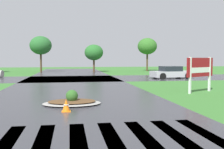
{
  "coord_description": "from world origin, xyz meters",
  "views": [
    {
      "loc": [
        -0.2,
        -3.09,
        2.15
      ],
      "look_at": [
        2.38,
        13.0,
        1.13
      ],
      "focal_mm": 42.47,
      "sensor_mm": 36.0,
      "label": 1
    }
  ],
  "objects": [
    {
      "name": "traffic_cone",
      "position": [
        -0.35,
        7.56,
        0.24
      ],
      "size": [
        0.36,
        0.36,
        0.51
      ],
      "color": "orange",
      "rests_on": "ground"
    },
    {
      "name": "median_island",
      "position": [
        -0.11,
        9.2,
        0.14
      ],
      "size": [
        2.69,
        1.85,
        0.68
      ],
      "color": "#9E9B93",
      "rests_on": "ground"
    },
    {
      "name": "car_white_sedan",
      "position": [
        10.36,
        23.43,
        0.6
      ],
      "size": [
        4.39,
        2.5,
        1.29
      ],
      "rotation": [
        0.0,
        0.0,
        0.11
      ],
      "color": "#B7B7BF",
      "rests_on": "ground"
    },
    {
      "name": "asphalt_roadway",
      "position": [
        0.0,
        10.0,
        0.0
      ],
      "size": [
        9.45,
        80.0,
        0.01
      ],
      "primitive_type": "cube",
      "color": "#35353A",
      "rests_on": "ground"
    },
    {
      "name": "estate_billboard",
      "position": [
        7.83,
        12.29,
        1.47
      ],
      "size": [
        2.36,
        1.35,
        2.22
      ],
      "rotation": [
        0.0,
        0.0,
        3.64
      ],
      "color": "white",
      "rests_on": "ground"
    },
    {
      "name": "asphalt_cross_road",
      "position": [
        0.0,
        24.63,
        0.0
      ],
      "size": [
        90.0,
        8.5,
        0.01
      ],
      "primitive_type": "cube",
      "color": "#35353A",
      "rests_on": "ground"
    },
    {
      "name": "crosswalk_stripes",
      "position": [
        -0.0,
        3.79,
        0.0
      ],
      "size": [
        7.65,
        3.4,
        0.01
      ],
      "color": "white",
      "rests_on": "ground"
    }
  ]
}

